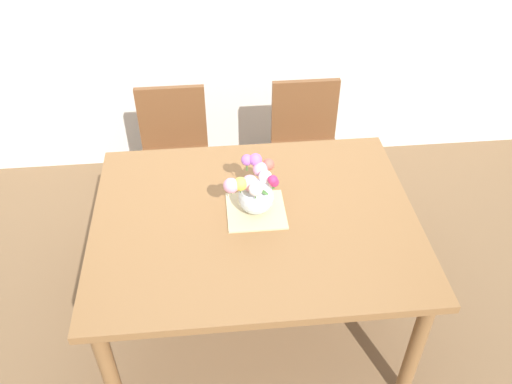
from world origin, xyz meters
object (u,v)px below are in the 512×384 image
dining_table (255,230)px  chair_left (174,150)px  flower_vase (255,190)px  chair_right (306,142)px

dining_table → chair_left: chair_left is taller
flower_vase → dining_table: bearing=-97.1°
chair_right → dining_table: bearing=66.0°
chair_left → flower_vase: (0.42, -0.89, 0.38)m
dining_table → flower_vase: (0.01, 0.05, 0.21)m
dining_table → flower_vase: size_ratio=5.81×
chair_right → flower_vase: size_ratio=3.43×
dining_table → chair_left: (-0.42, 0.94, -0.16)m
chair_left → chair_right: same height
dining_table → chair_left: bearing=114.0°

